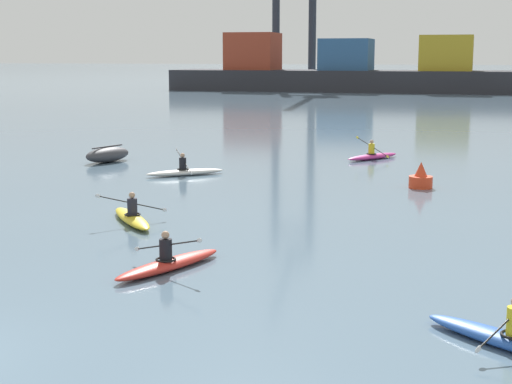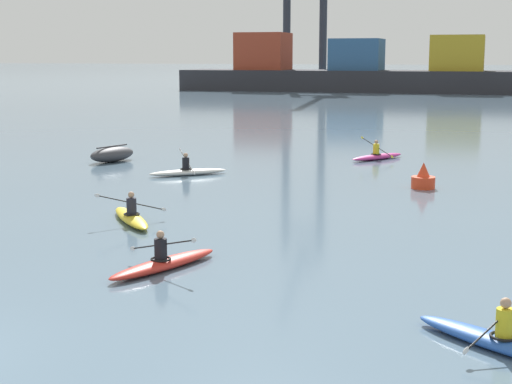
{
  "view_description": "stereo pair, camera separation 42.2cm",
  "coord_description": "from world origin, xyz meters",
  "px_view_note": "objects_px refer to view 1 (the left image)",
  "views": [
    {
      "loc": [
        9.43,
        -9.75,
        5.01
      ],
      "look_at": [
        2.56,
        14.27,
        0.6
      ],
      "focal_mm": 54.71,
      "sensor_mm": 36.0,
      "label": 1
    },
    {
      "loc": [
        9.83,
        -9.64,
        5.01
      ],
      "look_at": [
        2.56,
        14.27,
        0.6
      ],
      "focal_mm": 54.71,
      "sensor_mm": 36.0,
      "label": 2
    }
  ],
  "objects_px": {
    "capsized_dinghy": "(108,155)",
    "kayak_magenta": "(373,156)",
    "channel_buoy": "(421,179)",
    "kayak_white": "(185,171)",
    "container_barge": "(345,72)",
    "kayak_red": "(169,263)",
    "kayak_blue": "(510,339)",
    "kayak_yellow": "(132,217)"
  },
  "relations": [
    {
      "from": "channel_buoy",
      "to": "kayak_magenta",
      "type": "relative_size",
      "value": 0.32
    },
    {
      "from": "container_barge",
      "to": "capsized_dinghy",
      "type": "distance_m",
      "value": 75.06
    },
    {
      "from": "capsized_dinghy",
      "to": "channel_buoy",
      "type": "height_order",
      "value": "channel_buoy"
    },
    {
      "from": "kayak_magenta",
      "to": "channel_buoy",
      "type": "bearing_deg",
      "value": -69.84
    },
    {
      "from": "kayak_red",
      "to": "kayak_magenta",
      "type": "distance_m",
      "value": 21.22
    },
    {
      "from": "kayak_yellow",
      "to": "kayak_red",
      "type": "bearing_deg",
      "value": -56.17
    },
    {
      "from": "capsized_dinghy",
      "to": "kayak_white",
      "type": "relative_size",
      "value": 0.93
    },
    {
      "from": "kayak_blue",
      "to": "kayak_magenta",
      "type": "relative_size",
      "value": 1.0
    },
    {
      "from": "kayak_magenta",
      "to": "capsized_dinghy",
      "type": "bearing_deg",
      "value": -159.63
    },
    {
      "from": "capsized_dinghy",
      "to": "kayak_magenta",
      "type": "height_order",
      "value": "kayak_magenta"
    },
    {
      "from": "kayak_magenta",
      "to": "kayak_blue",
      "type": "bearing_deg",
      "value": -77.02
    },
    {
      "from": "container_barge",
      "to": "kayak_magenta",
      "type": "relative_size",
      "value": 15.49
    },
    {
      "from": "kayak_blue",
      "to": "kayak_white",
      "type": "bearing_deg",
      "value": 126.59
    },
    {
      "from": "kayak_white",
      "to": "kayak_magenta",
      "type": "relative_size",
      "value": 0.96
    },
    {
      "from": "channel_buoy",
      "to": "kayak_red",
      "type": "height_order",
      "value": "channel_buoy"
    },
    {
      "from": "capsized_dinghy",
      "to": "kayak_red",
      "type": "relative_size",
      "value": 0.83
    },
    {
      "from": "kayak_blue",
      "to": "capsized_dinghy",
      "type": "bearing_deg",
      "value": 131.59
    },
    {
      "from": "channel_buoy",
      "to": "kayak_yellow",
      "type": "relative_size",
      "value": 0.33
    },
    {
      "from": "capsized_dinghy",
      "to": "kayak_red",
      "type": "distance_m",
      "value": 19.42
    },
    {
      "from": "channel_buoy",
      "to": "kayak_red",
      "type": "distance_m",
      "value": 14.2
    },
    {
      "from": "kayak_red",
      "to": "kayak_yellow",
      "type": "distance_m",
      "value": 5.51
    },
    {
      "from": "container_barge",
      "to": "kayak_magenta",
      "type": "height_order",
      "value": "container_barge"
    },
    {
      "from": "capsized_dinghy",
      "to": "kayak_magenta",
      "type": "bearing_deg",
      "value": 20.37
    },
    {
      "from": "container_barge",
      "to": "kayak_blue",
      "type": "bearing_deg",
      "value": -78.78
    },
    {
      "from": "container_barge",
      "to": "kayak_white",
      "type": "xyz_separation_m",
      "value": [
        6.32,
        -77.92,
        -2.51
      ]
    },
    {
      "from": "container_barge",
      "to": "kayak_yellow",
      "type": "height_order",
      "value": "container_barge"
    },
    {
      "from": "container_barge",
      "to": "channel_buoy",
      "type": "bearing_deg",
      "value": -78.4
    },
    {
      "from": "channel_buoy",
      "to": "kayak_yellow",
      "type": "xyz_separation_m",
      "value": [
        -7.93,
        -8.76,
        -0.19
      ]
    },
    {
      "from": "channel_buoy",
      "to": "kayak_white",
      "type": "bearing_deg",
      "value": 177.37
    },
    {
      "from": "container_barge",
      "to": "kayak_blue",
      "type": "height_order",
      "value": "container_barge"
    },
    {
      "from": "kayak_magenta",
      "to": "container_barge",
      "type": "bearing_deg",
      "value": 100.62
    },
    {
      "from": "kayak_white",
      "to": "kayak_red",
      "type": "height_order",
      "value": "kayak_white"
    },
    {
      "from": "kayak_white",
      "to": "channel_buoy",
      "type": "bearing_deg",
      "value": -2.63
    },
    {
      "from": "kayak_blue",
      "to": "kayak_yellow",
      "type": "xyz_separation_m",
      "value": [
        -10.64,
        7.61,
        0.0
      ]
    },
    {
      "from": "kayak_white",
      "to": "kayak_red",
      "type": "xyz_separation_m",
      "value": [
        4.91,
        -13.78,
        0.0
      ]
    },
    {
      "from": "kayak_red",
      "to": "kayak_magenta",
      "type": "bearing_deg",
      "value": 84.58
    },
    {
      "from": "kayak_white",
      "to": "kayak_red",
      "type": "bearing_deg",
      "value": -70.41
    },
    {
      "from": "capsized_dinghy",
      "to": "channel_buoy",
      "type": "relative_size",
      "value": 2.81
    },
    {
      "from": "kayak_white",
      "to": "kayak_yellow",
      "type": "height_order",
      "value": "kayak_white"
    },
    {
      "from": "container_barge",
      "to": "kayak_magenta",
      "type": "bearing_deg",
      "value": -79.38
    },
    {
      "from": "capsized_dinghy",
      "to": "kayak_white",
      "type": "bearing_deg",
      "value": -30.07
    },
    {
      "from": "capsized_dinghy",
      "to": "channel_buoy",
      "type": "xyz_separation_m",
      "value": [
        14.8,
        -3.36,
        0.01
      ]
    }
  ]
}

